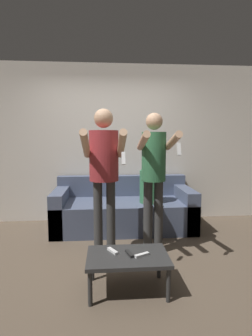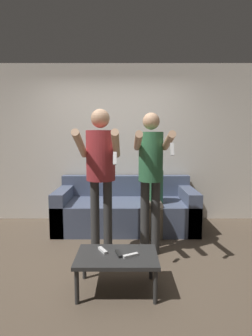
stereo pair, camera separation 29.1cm
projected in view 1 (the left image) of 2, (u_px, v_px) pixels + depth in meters
The scene contains 10 objects.
ground_plane at pixel (112, 260), 3.12m from camera, with size 14.00×14.00×0.00m, color brown.
wall_back at pixel (109, 143), 4.58m from camera, with size 6.40×0.06×2.70m.
couch at pixel (124, 211), 4.22m from camera, with size 2.18×0.94×0.80m.
person_standing_left at pixel (104, 164), 3.13m from camera, with size 0.47×0.78×1.80m.
person_standing_right at pixel (154, 168), 3.19m from camera, with size 0.41×0.68×1.75m.
person_seated at pixel (151, 189), 3.99m from camera, with size 0.33×0.54×1.20m.
coffee_table at pixel (128, 259), 2.48m from camera, with size 0.77×0.49×0.35m.
remote_near at pixel (142, 255), 2.45m from camera, with size 0.15×0.10×0.02m.
remote_mid at pixel (130, 254), 2.48m from camera, with size 0.08×0.15×0.02m.
remote_far at pixel (113, 251), 2.53m from camera, with size 0.11×0.15×0.02m.
Camera 1 is at (-0.07, -2.97, 1.46)m, focal length 28.00 mm.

